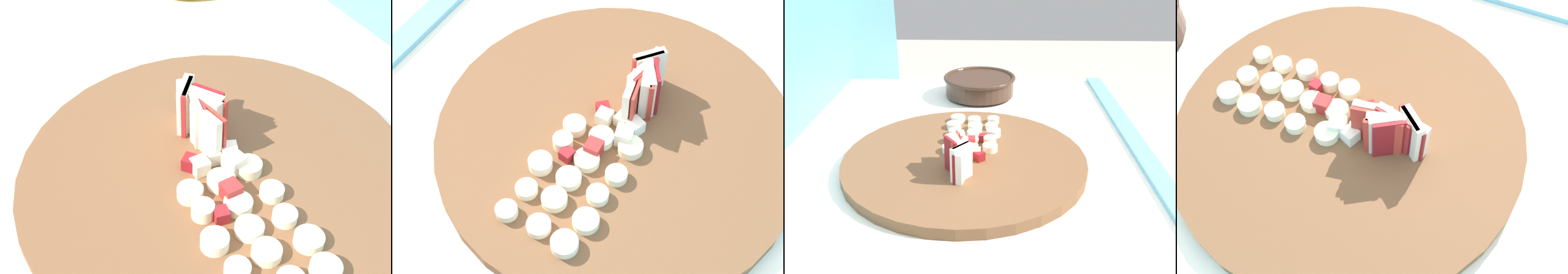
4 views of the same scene
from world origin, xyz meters
TOP-DOWN VIEW (x-y plane):
  - tiled_countertop at (0.00, -0.00)m, footprint 1.13×0.71m
  - cutting_board at (0.05, 0.00)m, footprint 0.44×0.44m
  - apple_wedge_fan at (-0.01, 0.01)m, footprint 0.09×0.05m
  - apple_dice_pile at (0.06, -0.00)m, footprint 0.10×0.07m
  - banana_slice_rows at (0.14, -0.01)m, footprint 0.17×0.11m

SIDE VIEW (x-z plane):
  - tiled_countertop at x=0.00m, z-range 0.00..0.89m
  - cutting_board at x=0.05m, z-range 0.89..0.91m
  - banana_slice_rows at x=0.14m, z-range 0.91..0.92m
  - apple_dice_pile at x=0.06m, z-range 0.91..0.93m
  - apple_wedge_fan at x=-0.01m, z-range 0.91..0.97m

